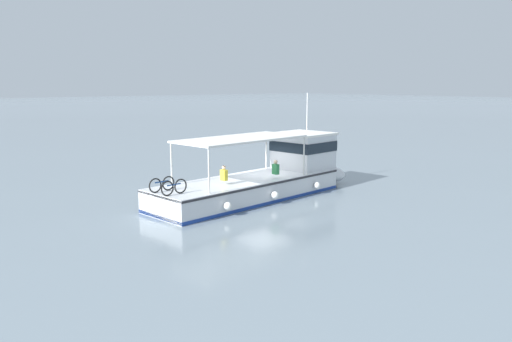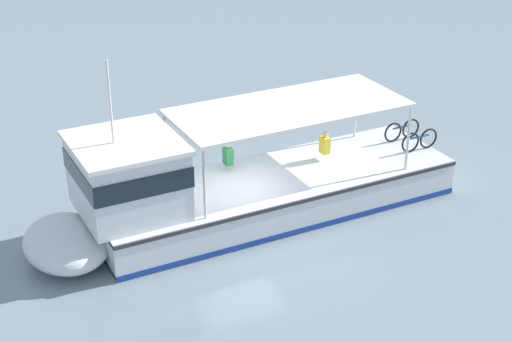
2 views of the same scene
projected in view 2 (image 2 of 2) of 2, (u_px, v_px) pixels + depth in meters
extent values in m
plane|color=gray|center=(236.00, 224.00, 22.39)|extent=(400.00, 400.00, 0.00)
cube|color=silver|center=(274.00, 193.00, 22.96)|extent=(11.08, 4.35, 1.10)
ellipsoid|color=silver|center=(66.00, 243.00, 20.40)|extent=(2.51, 3.17, 1.01)
cube|color=navy|center=(274.00, 206.00, 23.16)|extent=(11.09, 4.39, 0.16)
cube|color=#2D2D33|center=(274.00, 179.00, 22.75)|extent=(11.09, 4.41, 0.10)
cube|color=silver|center=(128.00, 178.00, 20.49)|extent=(2.88, 2.99, 1.90)
cube|color=#19232D|center=(127.00, 166.00, 20.34)|extent=(2.93, 3.05, 0.56)
cube|color=white|center=(125.00, 143.00, 20.05)|extent=(3.06, 3.16, 0.12)
cube|color=white|center=(289.00, 108.00, 22.01)|extent=(6.98, 3.65, 0.10)
cylinder|color=silver|center=(204.00, 184.00, 20.04)|extent=(0.08, 0.08, 2.00)
cylinder|color=silver|center=(166.00, 146.00, 22.21)|extent=(0.08, 0.08, 2.00)
cylinder|color=silver|center=(408.00, 138.00, 22.72)|extent=(0.08, 0.08, 2.00)
cylinder|color=silver|center=(356.00, 108.00, 24.89)|extent=(0.08, 0.08, 2.00)
cylinder|color=silver|center=(110.00, 102.00, 19.42)|extent=(0.06, 0.06, 2.20)
sphere|color=white|center=(144.00, 194.00, 23.00)|extent=(0.36, 0.36, 0.36)
sphere|color=white|center=(244.00, 172.00, 24.36)|extent=(0.36, 0.36, 0.36)
sphere|color=white|center=(328.00, 153.00, 25.64)|extent=(0.36, 0.36, 0.36)
torus|color=black|center=(410.00, 142.00, 24.09)|extent=(0.66, 0.13, 0.66)
torus|color=black|center=(428.00, 138.00, 24.38)|extent=(0.66, 0.13, 0.66)
cylinder|color=#1E478C|center=(420.00, 137.00, 24.18)|extent=(0.70, 0.14, 0.06)
torus|color=black|center=(393.00, 132.00, 24.81)|extent=(0.66, 0.13, 0.66)
torus|color=black|center=(411.00, 128.00, 25.10)|extent=(0.66, 0.13, 0.66)
cylinder|color=#1E478C|center=(402.00, 127.00, 24.90)|extent=(0.70, 0.14, 0.06)
cube|color=yellow|center=(325.00, 145.00, 23.59)|extent=(0.25, 0.34, 0.52)
sphere|color=beige|center=(325.00, 134.00, 23.43)|extent=(0.20, 0.20, 0.20)
cube|color=#338C4C|center=(228.00, 156.00, 22.87)|extent=(0.25, 0.34, 0.52)
sphere|color=beige|center=(228.00, 145.00, 22.71)|extent=(0.20, 0.20, 0.20)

